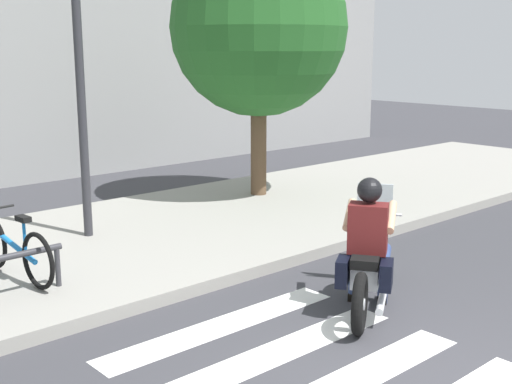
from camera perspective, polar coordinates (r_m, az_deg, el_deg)
sidewalk at (r=9.47m, az=-11.80°, el=-4.33°), size 24.00×4.40×0.15m
crosswalk_stripe_3 at (r=5.80m, az=7.55°, el=-15.97°), size 2.80×0.40×0.01m
crosswalk_stripe_4 at (r=6.28m, az=1.84°, el=-13.52°), size 2.80×0.40×0.01m
crosswalk_stripe_5 at (r=6.83m, az=-2.91°, el=-11.34°), size 2.80×0.40×0.01m
motorcycle at (r=7.28m, az=9.58°, el=-6.15°), size 1.88×1.29×1.22m
rider at (r=7.10m, az=9.60°, el=-3.55°), size 0.77×0.73×1.43m
bicycle_3 at (r=8.06m, az=-19.99°, el=-4.58°), size 0.48×1.69×0.78m
street_lamp at (r=9.33m, az=-14.89°, el=10.62°), size 0.28×0.28×4.16m
tree_near_rack at (r=11.74m, az=0.23°, el=13.87°), size 3.06×3.06×4.60m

